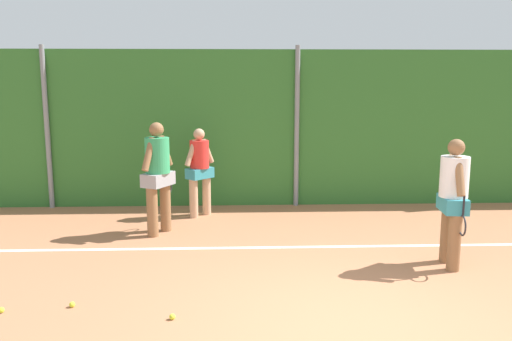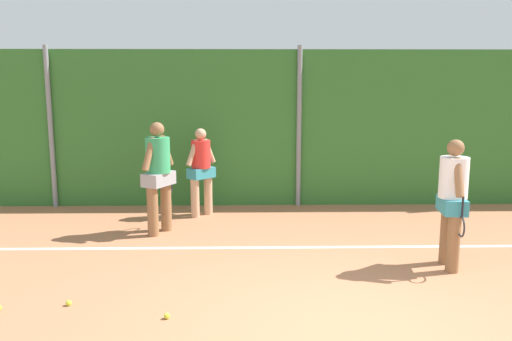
{
  "view_description": "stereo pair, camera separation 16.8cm",
  "coord_description": "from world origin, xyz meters",
  "views": [
    {
      "loc": [
        -1.25,
        -5.07,
        2.59
      ],
      "look_at": [
        -0.92,
        3.42,
        1.12
      ],
      "focal_mm": 36.69,
      "sensor_mm": 36.0,
      "label": 1
    },
    {
      "loc": [
        -1.08,
        -5.07,
        2.59
      ],
      "look_at": [
        -0.92,
        3.42,
        1.12
      ],
      "focal_mm": 36.69,
      "sensor_mm": 36.0,
      "label": 2
    }
  ],
  "objects": [
    {
      "name": "player_midcourt",
      "position": [
        -2.56,
        3.62,
        1.06
      ],
      "size": [
        0.55,
        0.8,
        1.9
      ],
      "rotation": [
        0.0,
        0.0,
        1.08
      ],
      "color": "#8C603D",
      "rests_on": "ground_plane"
    },
    {
      "name": "player_backcourt_far",
      "position": [
        -1.94,
        4.78,
        0.95
      ],
      "size": [
        0.55,
        0.55,
        1.69
      ],
      "rotation": [
        0.0,
        0.0,
        3.93
      ],
      "color": "tan",
      "rests_on": "ground_plane"
    },
    {
      "name": "ground_plane",
      "position": [
        0.0,
        1.68,
        0.0
      ],
      "size": [
        26.84,
        26.84,
        0.0
      ],
      "primitive_type": "plane",
      "color": "#B2704C"
    },
    {
      "name": "tennis_ball_8",
      "position": [
        -1.96,
        0.32,
        0.03
      ],
      "size": [
        0.07,
        0.07,
        0.07
      ],
      "primitive_type": "sphere",
      "color": "#CCDB33",
      "rests_on": "ground_plane"
    },
    {
      "name": "fence_post_center",
      "position": [
        0.0,
        5.55,
        1.64
      ],
      "size": [
        0.1,
        0.1,
        3.27
      ],
      "primitive_type": "cylinder",
      "color": "gray",
      "rests_on": "ground_plane"
    },
    {
      "name": "player_foreground_near",
      "position": [
        1.74,
        1.86,
        1.01
      ],
      "size": [
        0.39,
        0.83,
        1.8
      ],
      "rotation": [
        0.0,
        0.0,
        4.61
      ],
      "color": "#8C603D",
      "rests_on": "ground_plane"
    },
    {
      "name": "hedge_fence_backdrop",
      "position": [
        0.0,
        5.73,
        1.6
      ],
      "size": [
        17.45,
        0.25,
        3.2
      ],
      "primitive_type": "cube",
      "color": "#33702D",
      "rests_on": "ground_plane"
    },
    {
      "name": "tennis_ball_7",
      "position": [
        2.5,
        3.92,
        0.03
      ],
      "size": [
        0.07,
        0.07,
        0.07
      ],
      "primitive_type": "sphere",
      "color": "#CCDB33",
      "rests_on": "ground_plane"
    },
    {
      "name": "court_baseline_paint",
      "position": [
        0.0,
        2.77,
        0.0
      ],
      "size": [
        12.75,
        0.1,
        0.01
      ],
      "primitive_type": "cube",
      "color": "white",
      "rests_on": "ground_plane"
    },
    {
      "name": "fence_post_left",
      "position": [
        -5.03,
        5.55,
        1.64
      ],
      "size": [
        0.1,
        0.1,
        3.27
      ],
      "primitive_type": "cylinder",
      "color": "gray",
      "rests_on": "ground_plane"
    },
    {
      "name": "tennis_ball_0",
      "position": [
        -3.15,
        0.69,
        0.03
      ],
      "size": [
        0.07,
        0.07,
        0.07
      ],
      "primitive_type": "sphere",
      "color": "#CCDB33",
      "rests_on": "ground_plane"
    }
  ]
}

